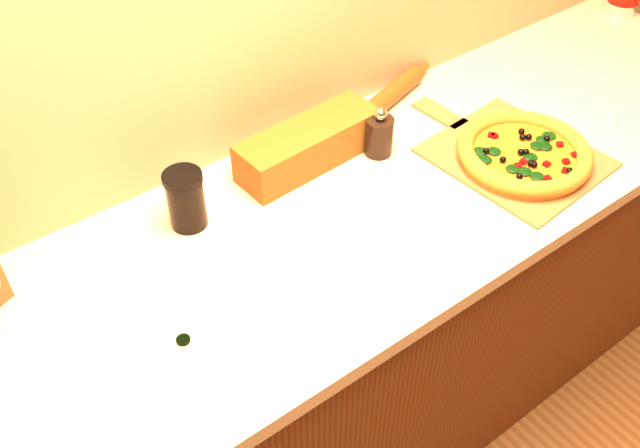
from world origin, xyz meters
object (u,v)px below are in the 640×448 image
(rolling_pin, at_px, (391,95))
(dark_jar, at_px, (186,199))
(pizza_peel, at_px, (510,154))
(pepper_grinder, at_px, (379,135))
(pizza, at_px, (524,153))

(rolling_pin, height_order, dark_jar, dark_jar)
(pizza_peel, xyz_separation_m, rolling_pin, (-0.08, 0.35, 0.02))
(pizza_peel, bearing_deg, dark_jar, 156.27)
(pizza_peel, xyz_separation_m, pepper_grinder, (-0.25, 0.20, 0.05))
(pizza_peel, bearing_deg, pizza, -92.51)
(rolling_pin, distance_m, dark_jar, 0.66)
(pepper_grinder, xyz_separation_m, rolling_pin, (0.17, 0.14, -0.03))
(pizza_peel, xyz_separation_m, pizza, (0.00, -0.04, 0.02))
(pizza, height_order, rolling_pin, pizza)
(pizza_peel, xyz_separation_m, dark_jar, (-0.74, 0.26, 0.07))
(pizza, bearing_deg, pizza_peel, 92.06)
(pizza, bearing_deg, rolling_pin, 102.64)
(pizza_peel, height_order, rolling_pin, rolling_pin)
(dark_jar, bearing_deg, pizza, -21.51)
(pizza, distance_m, dark_jar, 0.80)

